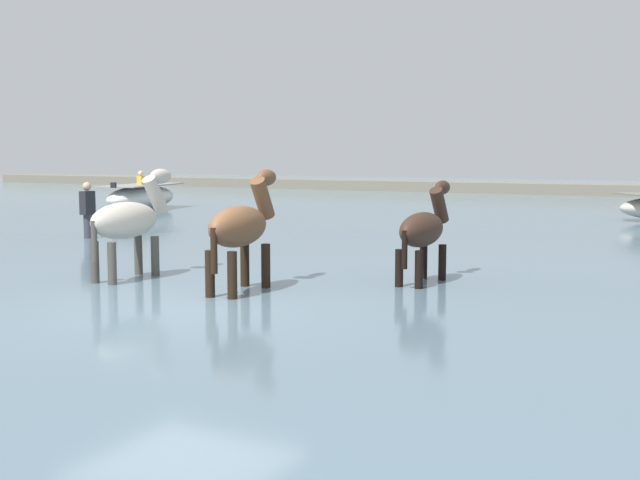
{
  "coord_description": "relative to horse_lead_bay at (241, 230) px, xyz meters",
  "views": [
    {
      "loc": [
        6.53,
        -8.22,
        2.26
      ],
      "look_at": [
        0.04,
        3.66,
        0.83
      ],
      "focal_mm": 45.53,
      "sensor_mm": 36.0,
      "label": 1
    }
  ],
  "objects": [
    {
      "name": "ground_plane",
      "position": [
        -0.12,
        -1.2,
        -1.21
      ],
      "size": [
        120.0,
        120.0,
        0.0
      ],
      "primitive_type": "plane",
      "color": "#756B56"
    },
    {
      "name": "water_surface",
      "position": [
        -0.12,
        8.8,
        -1.04
      ],
      "size": [
        90.0,
        90.0,
        0.33
      ],
      "primitive_type": "cube",
      "color": "slate",
      "rests_on": "ground"
    },
    {
      "name": "horse_lead_bay",
      "position": [
        0.0,
        0.0,
        0.0
      ],
      "size": [
        0.63,
        1.88,
        2.04
      ],
      "color": "brown",
      "rests_on": "ground"
    },
    {
      "name": "horse_trailing_dark_bay",
      "position": [
        1.97,
        1.96,
        -0.11
      ],
      "size": [
        0.48,
        1.7,
        1.86
      ],
      "color": "#382319",
      "rests_on": "ground"
    },
    {
      "name": "horse_flank_pinto",
      "position": [
        -2.2,
        0.14,
        -0.01
      ],
      "size": [
        0.51,
        1.86,
        2.03
      ],
      "color": "beige",
      "rests_on": "ground"
    },
    {
      "name": "boat_mid_channel",
      "position": [
        -12.65,
        12.45,
        -0.43
      ],
      "size": [
        2.57,
        4.43,
        1.37
      ],
      "color": "silver",
      "rests_on": "water_surface"
    },
    {
      "name": "person_wading_close",
      "position": [
        -7.24,
        4.38,
        -0.34
      ],
      "size": [
        0.2,
        0.32,
        1.63
      ],
      "color": "#383842",
      "rests_on": "ground"
    },
    {
      "name": "far_shoreline",
      "position": [
        -0.12,
        30.82,
        -0.78
      ],
      "size": [
        80.0,
        2.4,
        0.86
      ],
      "primitive_type": "cube",
      "color": "#706B5B",
      "rests_on": "ground"
    }
  ]
}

